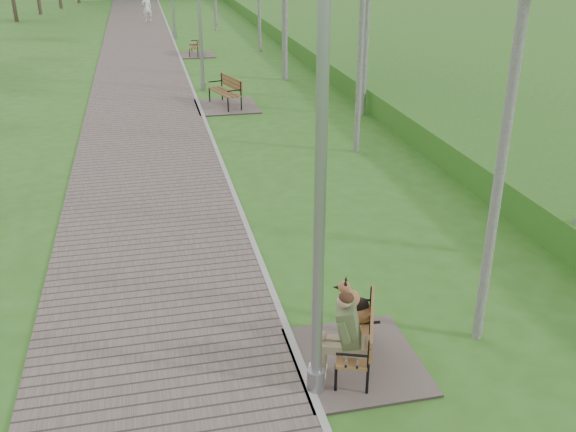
# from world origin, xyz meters

# --- Properties ---
(ground) EXTENTS (120.00, 120.00, 0.00)m
(ground) POSITION_xyz_m (0.00, 0.00, 0.00)
(ground) COLOR #35661C
(ground) RESTS_ON ground
(walkway) EXTENTS (3.50, 67.00, 0.04)m
(walkway) POSITION_xyz_m (-1.75, 21.50, 0.02)
(walkway) COLOR #60534E
(walkway) RESTS_ON ground
(kerb) EXTENTS (0.10, 67.00, 0.05)m
(kerb) POSITION_xyz_m (0.00, 21.50, 0.03)
(kerb) COLOR #999993
(kerb) RESTS_ON ground
(embankment) EXTENTS (14.00, 70.00, 1.60)m
(embankment) POSITION_xyz_m (12.00, 20.00, 0.00)
(embankment) COLOR #42832F
(embankment) RESTS_ON ground
(bench_main) EXTENTS (1.63, 1.81, 1.42)m
(bench_main) POSITION_xyz_m (0.64, -1.23, 0.39)
(bench_main) COLOR #60534E
(bench_main) RESTS_ON ground
(bench_second) EXTENTS (1.91, 2.13, 1.17)m
(bench_second) POSITION_xyz_m (0.82, 12.38, 0.22)
(bench_second) COLOR #60534E
(bench_second) RESTS_ON ground
(bench_third) EXTENTS (1.59, 1.76, 0.97)m
(bench_third) POSITION_xyz_m (0.71, 21.86, 0.18)
(bench_third) COLOR #60534E
(bench_third) RESTS_ON ground
(lamp_post_near) EXTENTS (0.22, 0.22, 5.59)m
(lamp_post_near) POSITION_xyz_m (0.06, -1.64, 2.61)
(lamp_post_near) COLOR gray
(lamp_post_near) RESTS_ON ground
(lamp_post_second) EXTENTS (0.20, 0.20, 5.15)m
(lamp_post_second) POSITION_xyz_m (0.37, 14.88, 2.41)
(lamp_post_second) COLOR gray
(lamp_post_second) RESTS_ON ground
(pedestrian_near) EXTENTS (0.71, 0.58, 1.67)m
(pedestrian_near) POSITION_xyz_m (-1.08, 34.10, 0.83)
(pedestrian_near) COLOR white
(pedestrian_near) RESTS_ON ground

